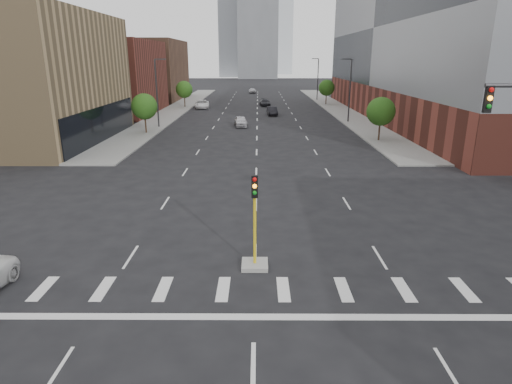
{
  "coord_description": "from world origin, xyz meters",
  "views": [
    {
      "loc": [
        0.14,
        -8.71,
        9.17
      ],
      "look_at": [
        0.04,
        12.5,
        2.5
      ],
      "focal_mm": 30.0,
      "sensor_mm": 36.0,
      "label": 1
    }
  ],
  "objects_px": {
    "car_near_left": "(241,121)",
    "car_deep_right": "(265,103)",
    "car_mid_right": "(272,111)",
    "car_distant": "(252,91)",
    "median_traffic_signal": "(255,248)",
    "car_far_left": "(202,104)"
  },
  "relations": [
    {
      "from": "median_traffic_signal",
      "to": "car_far_left",
      "type": "bearing_deg",
      "value": 99.22
    },
    {
      "from": "car_near_left",
      "to": "car_mid_right",
      "type": "relative_size",
      "value": 0.97
    },
    {
      "from": "car_deep_right",
      "to": "car_distant",
      "type": "height_order",
      "value": "car_distant"
    },
    {
      "from": "car_near_left",
      "to": "car_far_left",
      "type": "relative_size",
      "value": 0.76
    },
    {
      "from": "car_deep_right",
      "to": "car_mid_right",
      "type": "bearing_deg",
      "value": -91.88
    },
    {
      "from": "car_far_left",
      "to": "car_deep_right",
      "type": "distance_m",
      "value": 12.6
    },
    {
      "from": "car_mid_right",
      "to": "car_distant",
      "type": "bearing_deg",
      "value": 90.82
    },
    {
      "from": "car_mid_right",
      "to": "car_far_left",
      "type": "bearing_deg",
      "value": 137.5
    },
    {
      "from": "median_traffic_signal",
      "to": "car_mid_right",
      "type": "relative_size",
      "value": 1.01
    },
    {
      "from": "car_far_left",
      "to": "car_deep_right",
      "type": "height_order",
      "value": "car_far_left"
    },
    {
      "from": "car_near_left",
      "to": "car_far_left",
      "type": "xyz_separation_m",
      "value": [
        -8.23,
        22.53,
        0.05
      ]
    },
    {
      "from": "car_mid_right",
      "to": "car_distant",
      "type": "height_order",
      "value": "car_mid_right"
    },
    {
      "from": "car_mid_right",
      "to": "car_deep_right",
      "type": "height_order",
      "value": "car_mid_right"
    },
    {
      "from": "car_deep_right",
      "to": "median_traffic_signal",
      "type": "bearing_deg",
      "value": -97.11
    },
    {
      "from": "car_near_left",
      "to": "car_deep_right",
      "type": "relative_size",
      "value": 0.93
    },
    {
      "from": "median_traffic_signal",
      "to": "car_mid_right",
      "type": "xyz_separation_m",
      "value": [
        2.49,
        54.31,
        -0.25
      ]
    },
    {
      "from": "median_traffic_signal",
      "to": "car_near_left",
      "type": "height_order",
      "value": "median_traffic_signal"
    },
    {
      "from": "car_near_left",
      "to": "car_deep_right",
      "type": "distance_m",
      "value": 26.65
    },
    {
      "from": "car_near_left",
      "to": "car_deep_right",
      "type": "xyz_separation_m",
      "value": [
        3.77,
        26.38,
        -0.06
      ]
    },
    {
      "from": "median_traffic_signal",
      "to": "car_deep_right",
      "type": "height_order",
      "value": "median_traffic_signal"
    },
    {
      "from": "car_distant",
      "to": "car_deep_right",
      "type": "bearing_deg",
      "value": -92.23
    },
    {
      "from": "car_near_left",
      "to": "median_traffic_signal",
      "type": "bearing_deg",
      "value": -93.07
    }
  ]
}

